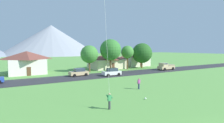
% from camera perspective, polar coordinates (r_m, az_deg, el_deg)
% --- Properties ---
extents(road_strip, '(160.00, 7.40, 0.08)m').
position_cam_1_polar(road_strip, '(39.30, -9.74, -4.88)').
color(road_strip, '#2D2D33').
rests_on(road_strip, ground).
extents(mountain_east_ridge, '(89.04, 89.04, 28.02)m').
position_cam_1_polar(mountain_east_ridge, '(181.39, -18.60, 6.44)').
color(mountain_east_ridge, '#8E939E').
rests_on(mountain_east_ridge, ground).
extents(house_leftmost, '(10.47, 8.41, 4.38)m').
position_cam_1_polar(house_leftmost, '(55.42, -1.70, 0.12)').
color(house_leftmost, beige).
rests_on(house_leftmost, ground).
extents(house_left_center, '(9.13, 8.44, 4.88)m').
position_cam_1_polar(house_left_center, '(64.38, 6.98, 0.89)').
color(house_left_center, beige).
rests_on(house_left_center, ground).
extents(house_right_center, '(8.72, 7.88, 5.53)m').
position_cam_1_polar(house_right_center, '(48.38, -25.29, -0.16)').
color(house_right_center, silver).
rests_on(house_right_center, ground).
extents(tree_near_left, '(6.25, 6.25, 7.81)m').
position_cam_1_polar(tree_near_left, '(57.45, 9.46, 2.62)').
color(tree_near_left, brown).
rests_on(tree_near_left, ground).
extents(tree_left_of_center, '(3.78, 3.78, 6.98)m').
position_cam_1_polar(tree_left_of_center, '(53.72, 4.90, 2.95)').
color(tree_left_of_center, brown).
rests_on(tree_left_of_center, ground).
extents(tree_center, '(4.68, 4.68, 6.98)m').
position_cam_1_polar(tree_center, '(47.85, -7.18, 2.27)').
color(tree_center, brown).
rests_on(tree_center, ground).
extents(tree_right_of_center, '(5.87, 5.87, 8.72)m').
position_cam_1_polar(tree_right_of_center, '(49.92, -0.47, 3.71)').
color(tree_right_of_center, brown).
rests_on(tree_right_of_center, ground).
extents(parked_car_white_west_end, '(4.26, 2.20, 1.68)m').
position_cam_1_polar(parked_car_white_west_end, '(40.61, -0.08, -3.35)').
color(parked_car_white_west_end, white).
rests_on(parked_car_white_west_end, road_strip).
extents(parked_car_tan_mid_east, '(4.28, 2.23, 1.68)m').
position_cam_1_polar(parked_car_tan_mid_east, '(40.82, -10.41, -3.38)').
color(parked_car_tan_mid_east, tan).
rests_on(parked_car_tan_mid_east, road_strip).
extents(pickup_truck_sand_west_side, '(5.24, 2.40, 1.99)m').
position_cam_1_polar(pickup_truck_sand_west_side, '(53.59, 16.62, -1.49)').
color(pickup_truck_sand_west_side, '#C6B284').
rests_on(pickup_truck_sand_west_side, road_strip).
extents(watcher_person, '(0.56, 0.24, 1.68)m').
position_cam_1_polar(watcher_person, '(27.86, 8.48, -6.85)').
color(watcher_person, navy).
rests_on(watcher_person, ground).
extents(soccer_ball, '(0.24, 0.24, 0.24)m').
position_cam_1_polar(soccer_ball, '(22.70, 10.51, -11.40)').
color(soccer_ball, white).
rests_on(soccer_ball, ground).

